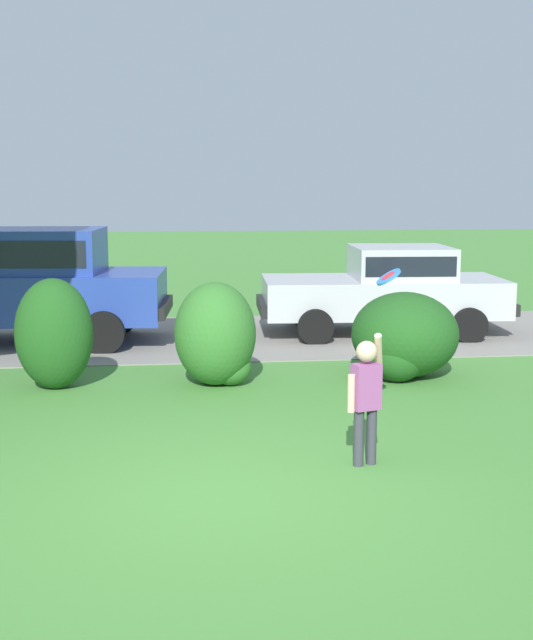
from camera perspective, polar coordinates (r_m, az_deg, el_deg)
ground_plane at (r=7.55m, az=-3.20°, el=-11.64°), size 80.00×80.00×0.00m
driveway_strip at (r=14.93m, az=-4.92°, el=-1.14°), size 28.00×4.40×0.02m
shrub_near_tree at (r=11.45m, az=-14.01°, el=-0.90°), size 1.01×0.84×1.46m
shrub_centre_left at (r=11.36m, az=-3.36°, el=-1.11°), size 1.09×1.15×1.38m
shrub_centre at (r=11.95m, az=9.15°, el=-1.16°), size 1.48×1.51×1.18m
parked_sedan at (r=15.28m, az=8.11°, el=2.22°), size 4.49×2.27×1.56m
parked_suv at (r=14.77m, az=-15.71°, el=2.62°), size 4.83×2.38×1.92m
child_thrower at (r=8.17m, az=6.65°, el=-4.80°), size 0.40×0.35×1.29m
frisbee at (r=8.89m, az=8.15°, el=2.87°), size 0.25×0.28×0.18m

